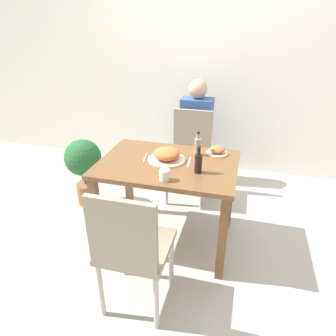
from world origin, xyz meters
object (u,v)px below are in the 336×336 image
object	(u,v)px
potted_plant_left	(84,164)
chair_far	(190,150)
chair_near	(131,246)
side_plate	(217,151)
sauce_bottle	(198,146)
condiment_bottle	(198,162)
person_figure	(196,133)
food_plate	(167,155)
drink_cup	(165,175)

from	to	relation	value
potted_plant_left	chair_far	bearing A→B (deg)	23.97
chair_near	side_plate	distance (m)	1.09
chair_far	potted_plant_left	distance (m)	1.08
sauce_bottle	condiment_bottle	xyz separation A→B (m)	(0.06, -0.30, 0.00)
sauce_bottle	potted_plant_left	size ratio (longest dim) A/B	0.30
person_figure	sauce_bottle	bearing A→B (deg)	-79.55
condiment_bottle	chair_near	bearing A→B (deg)	-114.01
chair_far	food_plate	size ratio (longest dim) A/B	3.10
chair_far	sauce_bottle	world-z (taller)	sauce_bottle
condiment_bottle	person_figure	world-z (taller)	person_figure
person_figure	chair_near	bearing A→B (deg)	-91.33
chair_near	potted_plant_left	world-z (taller)	chair_near
chair_near	condiment_bottle	distance (m)	0.75
sauce_bottle	person_figure	world-z (taller)	person_figure
chair_far	condiment_bottle	xyz separation A→B (m)	(0.23, -0.89, 0.30)
chair_near	drink_cup	size ratio (longest dim) A/B	11.54
chair_near	chair_far	distance (m)	1.52
potted_plant_left	condiment_bottle	bearing A→B (deg)	-20.62
side_plate	potted_plant_left	xyz separation A→B (m)	(-1.30, 0.08, -0.32)
chair_near	condiment_bottle	size ratio (longest dim) A/B	4.45
sauce_bottle	chair_far	bearing A→B (deg)	106.08
chair_far	sauce_bottle	bearing A→B (deg)	-73.92
food_plate	sauce_bottle	xyz separation A→B (m)	(0.21, 0.16, 0.03)
potted_plant_left	person_figure	world-z (taller)	person_figure
food_plate	potted_plant_left	xyz separation A→B (m)	(-0.94, 0.31, -0.34)
chair_far	potted_plant_left	bearing A→B (deg)	-156.03
side_plate	potted_plant_left	distance (m)	1.34
chair_near	potted_plant_left	xyz separation A→B (m)	(-0.93, 1.08, -0.08)
side_plate	chair_far	bearing A→B (deg)	121.74
chair_near	sauce_bottle	size ratio (longest dim) A/B	4.45
condiment_bottle	sauce_bottle	bearing A→B (deg)	100.72
chair_far	side_plate	xyz separation A→B (m)	(0.32, -0.52, 0.25)
drink_cup	potted_plant_left	world-z (taller)	drink_cup
drink_cup	sauce_bottle	distance (m)	0.50
potted_plant_left	person_figure	distance (m)	1.27
potted_plant_left	side_plate	bearing A→B (deg)	-3.59
chair_near	person_figure	distance (m)	1.90
condiment_bottle	potted_plant_left	world-z (taller)	condiment_bottle
drink_cup	potted_plant_left	bearing A→B (deg)	148.09
food_plate	chair_far	bearing A→B (deg)	86.58
condiment_bottle	potted_plant_left	xyz separation A→B (m)	(-1.21, 0.45, -0.37)
chair_far	side_plate	size ratio (longest dim) A/B	5.10
drink_cup	person_figure	xyz separation A→B (m)	(-0.04, 1.44, -0.20)
sauce_bottle	condiment_bottle	size ratio (longest dim) A/B	1.00
drink_cup	condiment_bottle	bearing A→B (deg)	40.95
chair_near	chair_far	world-z (taller)	same
potted_plant_left	food_plate	bearing A→B (deg)	-18.32
food_plate	condiment_bottle	size ratio (longest dim) A/B	1.44
condiment_bottle	person_figure	size ratio (longest dim) A/B	0.18
sauce_bottle	potted_plant_left	distance (m)	1.22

